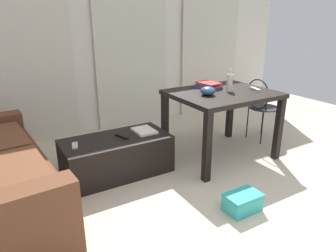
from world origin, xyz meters
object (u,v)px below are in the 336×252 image
at_px(tv_remote_on_table, 255,89).
at_px(tv_remote_secondary, 75,146).
at_px(wire_chair, 261,103).
at_px(magazine, 144,131).
at_px(bowl, 208,91).
at_px(craft_table, 222,101).
at_px(book_stack, 208,85).
at_px(coffee_table, 117,156).
at_px(tv_remote_primary, 122,136).
at_px(bottle_near, 230,82).
at_px(shoebox, 242,202).

bearing_deg(tv_remote_on_table, tv_remote_secondary, -175.87).
xyz_separation_m(wire_chair, magazine, (-1.65, 0.10, -0.10)).
distance_m(wire_chair, bowl, 1.07).
height_order(wire_chair, bowl, bowl).
relative_size(craft_table, book_stack, 3.50).
relative_size(coffee_table, book_stack, 3.40).
bearing_deg(tv_remote_on_table, wire_chair, 45.67).
bearing_deg(book_stack, coffee_table, -178.45).
height_order(tv_remote_on_table, tv_remote_primary, tv_remote_on_table).
height_order(wire_chair, tv_remote_secondary, wire_chair).
bearing_deg(coffee_table, tv_remote_secondary, 179.91).
xyz_separation_m(book_stack, tv_remote_primary, (-1.13, -0.04, -0.40)).
bearing_deg(tv_remote_secondary, craft_table, 7.26).
xyz_separation_m(bottle_near, tv_remote_primary, (-1.24, 0.20, -0.47)).
height_order(wire_chair, shoebox, wire_chair).
distance_m(book_stack, tv_remote_secondary, 1.66).
relative_size(magazine, shoebox, 0.88).
bearing_deg(tv_remote_on_table, book_stack, 150.71).
bearing_deg(bowl, tv_remote_secondary, 170.13).
height_order(coffee_table, tv_remote_primary, tv_remote_primary).
relative_size(coffee_table, tv_remote_secondary, 7.61).
relative_size(wire_chair, tv_remote_on_table, 4.89).
bearing_deg(tv_remote_secondary, tv_remote_on_table, 4.81).
bearing_deg(craft_table, coffee_table, 170.64).
bearing_deg(tv_remote_on_table, bowl, -174.97).
height_order(bottle_near, shoebox, bottle_near).
bearing_deg(wire_chair, craft_table, -171.46).
relative_size(bottle_near, tv_remote_on_table, 1.44).
xyz_separation_m(book_stack, shoebox, (-0.53, -1.21, -0.73)).
bearing_deg(bowl, craft_table, 9.60).
distance_m(wire_chair, shoebox, 1.77).
height_order(tv_remote_primary, shoebox, tv_remote_primary).
bearing_deg(coffee_table, wire_chair, -2.48).
relative_size(coffee_table, bottle_near, 4.44).
height_order(tv_remote_on_table, tv_remote_secondary, tv_remote_on_table).
xyz_separation_m(craft_table, tv_remote_on_table, (0.37, -0.13, 0.12)).
bearing_deg(bottle_near, bowl, -175.34).
distance_m(tv_remote_on_table, magazine, 1.36).
bearing_deg(tv_remote_on_table, magazine, 177.94).
height_order(tv_remote_primary, tv_remote_secondary, tv_remote_primary).
relative_size(tv_remote_on_table, magazine, 0.63).
bearing_deg(shoebox, tv_remote_secondary, 132.46).
bearing_deg(tv_remote_secondary, wire_chair, 12.22).
bearing_deg(bowl, bottle_near, 4.66).
bearing_deg(bowl, coffee_table, 166.11).
xyz_separation_m(bowl, magazine, (-0.64, 0.26, -0.41)).
bearing_deg(magazine, coffee_table, -177.03).
bearing_deg(magazine, shoebox, -74.73).
height_order(bottle_near, bowl, bottle_near).
relative_size(bowl, tv_remote_on_table, 0.93).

